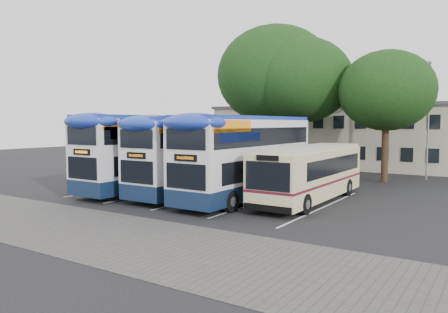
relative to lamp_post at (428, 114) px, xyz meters
name	(u,v)px	position (x,y,z in m)	size (l,w,h in m)	color
ground	(218,217)	(-6.00, -19.97, -5.08)	(120.00, 120.00, 0.00)	black
paving_strip	(106,234)	(-8.00, -24.97, -5.08)	(40.00, 6.00, 0.01)	#595654
bay_lines	(213,195)	(-9.75, -14.97, -5.08)	(14.12, 11.00, 0.01)	silver
depot_building	(372,136)	(-6.00, 7.02, -1.93)	(32.40, 8.40, 6.20)	#C0AF9A
lamp_post	(428,114)	(0.00, 0.00, 0.00)	(0.25, 1.05, 9.06)	gray
tree_left	(275,75)	(-12.05, -2.00, 3.46)	(10.17, 10.17, 12.88)	black
tree_mid	(302,80)	(-9.15, -2.93, 2.82)	(8.18, 8.18, 11.39)	black
tree_right	(387,91)	(-2.44, -3.06, 1.68)	(6.97, 6.97, 9.75)	black
bus_dd_left	(155,149)	(-14.27, -15.15, -2.40)	(2.84, 11.69, 4.87)	#10213E
bus_dd_mid	(201,152)	(-10.81, -14.70, -2.49)	(2.74, 11.32, 4.72)	#10213E
bus_dd_right	(248,154)	(-7.37, -14.89, -2.44)	(2.79, 11.50, 4.79)	#10213E
bus_single	(311,170)	(-4.00, -13.65, -3.33)	(2.64, 10.35, 3.09)	beige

